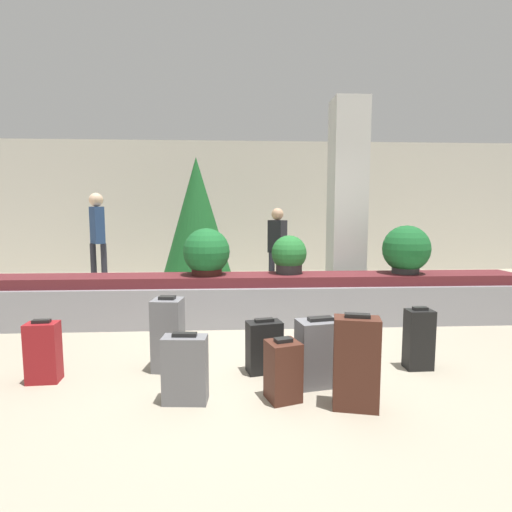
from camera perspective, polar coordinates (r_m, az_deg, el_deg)
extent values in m
plane|color=#9E937F|center=(4.02, 1.28, -15.41)|extent=(18.00, 18.00, 0.00)
cube|color=beige|center=(9.96, -1.51, 7.00)|extent=(18.00, 0.06, 3.20)
cube|color=gray|center=(5.43, 0.00, -6.75)|extent=(7.41, 0.72, 0.52)
cube|color=#5B1E23|center=(5.36, 0.00, -3.36)|extent=(7.12, 0.56, 0.13)
cube|color=silver|center=(6.45, 12.86, 7.18)|extent=(0.52, 0.52, 3.20)
cube|color=slate|center=(3.28, -10.08, -15.67)|extent=(0.35, 0.20, 0.53)
cube|color=black|center=(3.19, -10.18, -10.99)|extent=(0.19, 0.08, 0.03)
cube|color=slate|center=(3.57, 9.10, -13.48)|extent=(0.42, 0.31, 0.57)
cube|color=black|center=(3.48, 9.19, -8.84)|extent=(0.22, 0.12, 0.03)
cube|color=#472319|center=(3.29, 3.88, -16.04)|extent=(0.30, 0.30, 0.47)
cube|color=black|center=(3.20, 3.91, -11.88)|extent=(0.15, 0.12, 0.03)
cube|color=black|center=(4.16, 22.23, -10.98)|extent=(0.25, 0.17, 0.57)
cube|color=black|center=(4.08, 22.41, -6.95)|extent=(0.14, 0.06, 0.03)
cube|color=black|center=(3.80, 1.18, -12.84)|extent=(0.35, 0.26, 0.48)
cube|color=black|center=(3.73, 1.19, -9.15)|extent=(0.19, 0.10, 0.03)
cube|color=slate|center=(3.91, -12.45, -10.92)|extent=(0.30, 0.28, 0.68)
cube|color=black|center=(3.82, -12.58, -5.83)|extent=(0.16, 0.11, 0.03)
cube|color=maroon|center=(4.04, -28.12, -12.06)|extent=(0.28, 0.19, 0.53)
cube|color=black|center=(3.96, -28.33, -8.20)|extent=(0.15, 0.07, 0.03)
cube|color=#472319|center=(3.20, 14.10, -14.63)|extent=(0.37, 0.27, 0.70)
cube|color=black|center=(3.09, 14.29, -8.26)|extent=(0.20, 0.11, 0.03)
cylinder|color=#2D2D2D|center=(5.83, 20.57, -1.52)|extent=(0.36, 0.36, 0.16)
sphere|color=#195B28|center=(5.80, 20.67, 0.98)|extent=(0.64, 0.64, 0.64)
cylinder|color=#2D2D2D|center=(5.46, 4.72, -1.71)|extent=(0.35, 0.35, 0.15)
sphere|color=#236B2D|center=(5.44, 4.74, 0.44)|extent=(0.48, 0.48, 0.48)
cylinder|color=#381914|center=(5.36, -7.05, -1.92)|extent=(0.40, 0.40, 0.14)
sphere|color=#195B28|center=(5.33, -7.08, 0.65)|extent=(0.62, 0.62, 0.62)
cylinder|color=#282833|center=(7.30, 2.25, -2.45)|extent=(0.11, 0.11, 0.75)
cylinder|color=#282833|center=(7.32, 3.81, -2.43)|extent=(0.11, 0.11, 0.75)
cube|color=#232328|center=(7.23, 3.06, 2.80)|extent=(0.35, 0.36, 0.59)
sphere|color=tan|center=(7.22, 3.08, 6.00)|extent=(0.22, 0.22, 0.22)
cylinder|color=#282833|center=(8.28, -22.18, -1.38)|extent=(0.11, 0.11, 0.88)
cylinder|color=#282833|center=(8.22, -20.86, -1.38)|extent=(0.11, 0.11, 0.88)
cube|color=navy|center=(8.19, -21.75, 4.12)|extent=(0.34, 0.36, 0.70)
sphere|color=beige|center=(8.19, -21.89, 7.47)|extent=(0.26, 0.26, 0.26)
cylinder|color=#4C331E|center=(7.33, -8.29, -4.71)|extent=(0.16, 0.16, 0.18)
cone|color=#195623|center=(7.20, -8.44, 4.87)|extent=(1.33, 1.33, 2.26)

